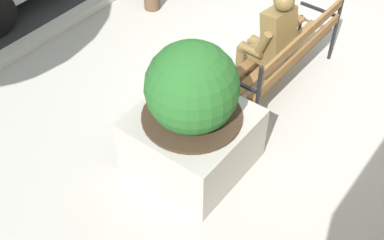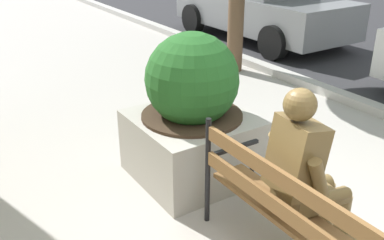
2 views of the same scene
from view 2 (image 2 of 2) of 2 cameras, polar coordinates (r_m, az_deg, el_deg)
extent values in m
cube|color=brown|center=(3.10, 12.94, -13.61)|extent=(1.70, 0.13, 0.04)
cube|color=brown|center=(3.21, 15.29, -12.41)|extent=(1.70, 0.13, 0.04)
cube|color=brown|center=(3.33, 17.45, -11.27)|extent=(1.70, 0.13, 0.04)
cube|color=brown|center=(2.95, 11.97, -11.63)|extent=(1.70, 0.06, 0.11)
cube|color=brown|center=(2.83, 12.35, -8.00)|extent=(1.70, 0.06, 0.11)
cylinder|color=black|center=(3.97, 7.67, -7.93)|extent=(0.04, 0.04, 0.45)
cylinder|color=black|center=(3.59, 2.05, -6.75)|extent=(0.04, 0.04, 0.95)
cube|color=black|center=(3.66, 5.59, -3.61)|extent=(0.04, 0.48, 0.03)
cube|color=brown|center=(3.27, 14.17, -9.19)|extent=(0.38, 0.37, 0.16)
cube|color=brown|center=(3.05, 13.29, -4.65)|extent=(0.40, 0.34, 0.55)
sphere|color=brown|center=(2.89, 13.84, 1.94)|extent=(0.22, 0.22, 0.22)
cylinder|color=brown|center=(3.24, 11.16, -3.68)|extent=(0.12, 0.19, 0.29)
cylinder|color=brown|center=(3.40, 12.77, -5.65)|extent=(0.12, 0.27, 0.10)
cylinder|color=brown|center=(2.94, 16.09, -7.24)|extent=(0.12, 0.19, 0.29)
cylinder|color=brown|center=(3.11, 17.85, -9.36)|extent=(0.12, 0.27, 0.10)
cylinder|color=brown|center=(3.43, 15.04, -8.41)|extent=(0.18, 0.38, 0.14)
cylinder|color=brown|center=(3.68, 16.81, -11.23)|extent=(0.11, 0.11, 0.50)
cube|color=brown|center=(3.84, 17.12, -13.60)|extent=(0.14, 0.25, 0.07)
cylinder|color=brown|center=(3.32, 16.99, -9.86)|extent=(0.18, 0.38, 0.14)
cylinder|color=brown|center=(3.58, 18.70, -12.66)|extent=(0.11, 0.11, 0.50)
cube|color=#A8A399|center=(4.32, 0.00, -3.41)|extent=(1.07, 1.07, 0.64)
cylinder|color=#38281C|center=(4.17, 0.00, 0.66)|extent=(0.97, 0.97, 0.03)
sphere|color=#235B23|center=(4.04, 0.00, 5.30)|extent=(0.87, 0.87, 0.87)
cube|color=slate|center=(9.77, 8.92, 13.83)|extent=(4.11, 1.72, 0.70)
cylinder|color=black|center=(9.54, 18.13, 10.91)|extent=(0.64, 0.22, 0.64)
cylinder|color=black|center=(8.31, 10.53, 9.86)|extent=(0.64, 0.22, 0.64)
cylinder|color=black|center=(11.35, 7.53, 13.84)|extent=(0.64, 0.22, 0.64)
cylinder|color=black|center=(10.34, 0.15, 13.04)|extent=(0.64, 0.22, 0.64)
camera|label=1|loc=(6.15, -40.09, 35.11)|focal=47.16mm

